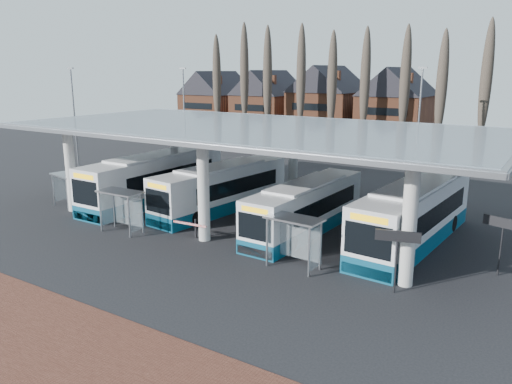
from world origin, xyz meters
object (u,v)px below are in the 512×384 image
Objects in this scene: shelter_1 at (122,202)px; shelter_0 at (68,183)px; bus_1 at (223,189)px; shelter_2 at (295,231)px; bus_3 at (414,215)px; bus_0 at (156,179)px; bus_2 at (306,208)px.

shelter_0 is at bearing 163.52° from shelter_1.
bus_1 reaches higher than shelter_2.
bus_1 is 0.93× the size of bus_3.
bus_0 is 13.15m from bus_2.
bus_3 is at bearing 2.67° from bus_0.
shelter_2 reaches higher than shelter_0.
bus_0 is at bearing 115.78° from shelter_1.
bus_0 reaches higher than bus_2.
bus_1 is at bearing 172.66° from bus_2.
bus_0 is 1.01× the size of bus_3.
shelter_2 is (9.58, -6.83, 0.38)m from bus_1.
shelter_2 is (11.85, 0.61, 0.03)m from shelter_1.
bus_1 is 11.77m from shelter_2.
bus_3 is 24.52m from shelter_0.
shelter_0 is (-17.56, -4.21, 0.29)m from bus_2.
bus_2 is 18.06m from shelter_0.
shelter_2 is (15.36, -6.06, 0.22)m from bus_0.
bus_1 reaches higher than bus_2.
shelter_0 is at bearing -146.07° from bus_1.
bus_0 is 19.49m from bus_3.
shelter_1 is 11.87m from shelter_2.
shelter_0 is 8.20m from shelter_1.
shelter_2 is at bearing 7.86° from shelter_0.
bus_2 is 0.87× the size of bus_3.
bus_0 is 4.62× the size of shelter_0.
bus_0 reaches higher than shelter_0.
shelter_0 is 0.97× the size of shelter_2.
bus_0 is 4.46× the size of shelter_2.
bus_3 is 8.08m from shelter_2.
shelter_0 is at bearing -133.72° from bus_0.
bus_3 is at bearing 62.37° from shelter_2.
bus_2 is (7.36, -1.17, -0.08)m from bus_1.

